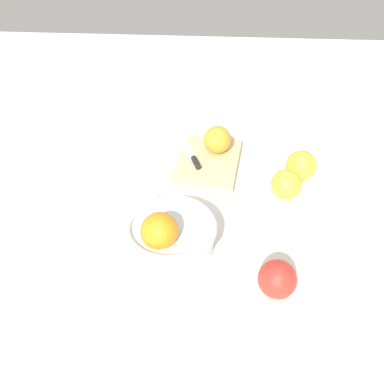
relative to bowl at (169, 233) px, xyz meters
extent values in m
plane|color=silver|center=(0.14, -0.08, -0.04)|extent=(2.40, 2.40, 0.00)
cylinder|color=silver|center=(0.00, 0.00, -0.01)|extent=(0.18, 0.18, 0.05)
torus|color=silver|center=(0.00, 0.00, 0.01)|extent=(0.19, 0.19, 0.02)
sphere|color=orange|center=(-0.02, 0.01, 0.03)|extent=(0.07, 0.07, 0.07)
cube|color=#DBB77F|center=(0.29, -0.07, -0.03)|extent=(0.23, 0.18, 0.02)
sphere|color=orange|center=(0.32, -0.09, 0.02)|extent=(0.07, 0.07, 0.07)
cube|color=silver|center=(0.33, -0.01, -0.02)|extent=(0.11, 0.06, 0.00)
cylinder|color=black|center=(0.26, -0.04, -0.01)|extent=(0.05, 0.03, 0.01)
sphere|color=red|center=(-0.09, -0.20, 0.00)|extent=(0.07, 0.07, 0.07)
sphere|color=gold|center=(0.25, -0.30, 0.00)|extent=(0.07, 0.07, 0.07)
sphere|color=gold|center=(0.18, -0.25, 0.00)|extent=(0.07, 0.07, 0.07)
ellipsoid|color=orange|center=(0.14, 0.04, -0.04)|extent=(0.06, 0.04, 0.01)
camera|label=1|loc=(-0.52, -0.08, 0.54)|focal=35.67mm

